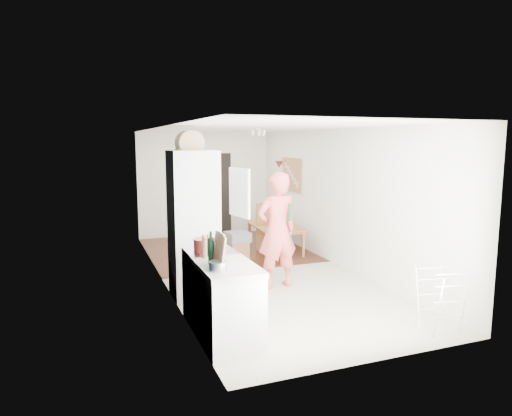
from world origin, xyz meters
TOP-DOWN VIEW (x-y plane):
  - room_shell at (0.00, 0.00)m, footprint 3.20×7.00m
  - floor at (0.00, 0.00)m, footprint 3.20×7.00m
  - wood_floor_overlay at (0.00, 1.85)m, footprint 3.20×3.30m
  - sage_wall_panel at (-1.59, -2.00)m, footprint 0.02×3.00m
  - tile_splashback at (-1.59, -2.55)m, footprint 0.02×1.90m
  - doorway_recess at (0.20, 3.48)m, footprint 0.90×0.04m
  - base_cabinet at (-1.30, -2.55)m, footprint 0.60×0.90m
  - worktop at (-1.30, -2.55)m, footprint 0.62×0.92m
  - range_cooker at (-1.30, -1.80)m, footprint 0.60×0.60m
  - cooker_top at (-1.30, -1.80)m, footprint 0.60×0.60m
  - fridge_housing at (-1.27, -0.78)m, footprint 0.66×0.66m
  - fridge_door at (-0.66, -1.08)m, footprint 0.14×0.56m
  - fridge_interior at (-0.96, -0.78)m, footprint 0.02×0.52m
  - pinboard at (1.58, 1.90)m, footprint 0.03×0.90m
  - pinboard_frame at (1.57, 1.90)m, footprint 0.00×0.94m
  - wall_sconce at (1.54, 2.55)m, footprint 0.18×0.18m
  - person at (0.04, -0.85)m, footprint 0.82×0.57m
  - dining_table at (0.98, 1.39)m, footprint 0.83×1.37m
  - dining_chair at (0.85, 1.39)m, footprint 0.56×0.56m
  - stool at (-0.14, 0.57)m, footprint 0.35×0.35m
  - grey_drape at (-0.14, 0.58)m, footprint 0.45×0.45m
  - drying_rack at (1.17, -3.14)m, footprint 0.46×0.43m
  - bread_bin at (-1.29, -0.72)m, footprint 0.45×0.43m
  - red_casserole at (-1.38, -1.86)m, footprint 0.29×0.29m
  - steel_pan at (-1.46, -2.72)m, footprint 0.24×0.24m
  - held_bottle at (0.17, -1.03)m, footprint 0.06×0.06m
  - bottle_a at (-1.45, -2.43)m, footprint 0.08×0.08m
  - bottle_b at (-1.34, -2.30)m, footprint 0.07×0.07m
  - bottle_c at (-1.38, -2.48)m, footprint 0.11×0.11m
  - pepper_mill_front at (-1.37, -2.02)m, footprint 0.06×0.06m
  - pepper_mill_back at (-1.45, -2.13)m, footprint 0.07×0.07m
  - chopping_boards at (-1.41, -2.61)m, footprint 0.07×0.29m

SIDE VIEW (x-z plane):
  - floor at x=0.00m, z-range -0.01..0.01m
  - wood_floor_overlay at x=0.00m, z-range 0.00..0.01m
  - stool at x=-0.14m, z-range 0.00..0.45m
  - dining_table at x=0.98m, z-range 0.00..0.47m
  - drying_rack at x=1.17m, z-range 0.00..0.78m
  - base_cabinet at x=-1.30m, z-range 0.00..0.86m
  - range_cooker at x=-1.30m, z-range 0.00..0.88m
  - dining_chair at x=0.85m, z-range 0.00..1.00m
  - grey_drape at x=-0.14m, z-range 0.45..0.63m
  - worktop at x=-1.30m, z-range 0.86..0.92m
  - cooker_top at x=-1.30m, z-range 0.88..0.92m
  - steel_pan at x=-1.46m, z-range 0.92..1.02m
  - doorway_recess at x=0.20m, z-range 0.00..2.00m
  - red_casserole at x=-1.38m, z-range 0.92..1.09m
  - pepper_mill_front at x=-1.37m, z-range 0.92..1.12m
  - pepper_mill_back at x=-1.45m, z-range 0.92..1.14m
  - bottle_c at x=-1.38m, z-range 0.92..1.16m
  - bottle_b at x=-1.34m, z-range 0.92..1.19m
  - bottle_a at x=-1.45m, z-range 0.92..1.22m
  - person at x=0.04m, z-range 0.00..2.14m
  - fridge_housing at x=-1.27m, z-range 0.00..2.15m
  - chopping_boards at x=-1.41m, z-range 0.92..1.30m
  - tile_splashback at x=-1.59m, z-range 0.90..1.40m
  - held_bottle at x=0.17m, z-range 1.08..1.34m
  - room_shell at x=0.00m, z-range 0.00..2.50m
  - fridge_door at x=-0.66m, z-range 1.20..1.90m
  - fridge_interior at x=-0.96m, z-range 1.22..1.88m
  - pinboard at x=1.58m, z-range 1.20..1.90m
  - pinboard_frame at x=1.57m, z-range 1.18..1.92m
  - wall_sconce at x=1.54m, z-range 1.67..1.83m
  - sage_wall_panel at x=-1.59m, z-range 1.20..2.50m
  - bread_bin at x=-1.29m, z-range 2.15..2.35m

